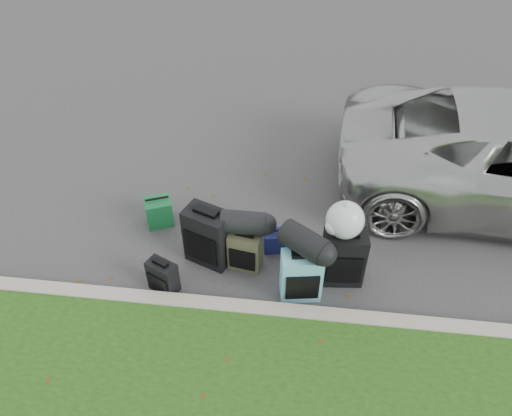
# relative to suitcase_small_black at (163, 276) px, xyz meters

# --- Properties ---
(ground) EXTENTS (120.00, 120.00, 0.00)m
(ground) POSITION_rel_suitcase_small_black_xyz_m (1.09, 0.75, -0.22)
(ground) COLOR #383535
(ground) RESTS_ON ground
(curb) EXTENTS (120.00, 0.18, 0.15)m
(curb) POSITION_rel_suitcase_small_black_xyz_m (1.09, -0.25, -0.14)
(curb) COLOR #9E937F
(curb) RESTS_ON ground
(suitcase_small_black) EXTENTS (0.40, 0.32, 0.43)m
(suitcase_small_black) POSITION_rel_suitcase_small_black_xyz_m (0.00, 0.00, 0.00)
(suitcase_small_black) COLOR black
(suitcase_small_black) RESTS_ON ground
(suitcase_large_black_left) EXTENTS (0.62, 0.50, 0.78)m
(suitcase_large_black_left) POSITION_rel_suitcase_small_black_xyz_m (0.44, 0.54, 0.17)
(suitcase_large_black_left) COLOR black
(suitcase_large_black_left) RESTS_ON ground
(suitcase_olive) EXTENTS (0.43, 0.31, 0.54)m
(suitcase_olive) POSITION_rel_suitcase_small_black_xyz_m (0.91, 0.47, 0.05)
(suitcase_olive) COLOR #383724
(suitcase_olive) RESTS_ON ground
(suitcase_teal) EXTENTS (0.50, 0.34, 0.66)m
(suitcase_teal) POSITION_rel_suitcase_small_black_xyz_m (1.60, 0.10, 0.11)
(suitcase_teal) COLOR teal
(suitcase_teal) RESTS_ON ground
(suitcase_large_black_right) EXTENTS (0.52, 0.34, 0.74)m
(suitcase_large_black_right) POSITION_rel_suitcase_small_black_xyz_m (2.08, 0.40, 0.15)
(suitcase_large_black_right) COLOR black
(suitcase_large_black_right) RESTS_ON ground
(tote_green) EXTENTS (0.42, 0.38, 0.39)m
(tote_green) POSITION_rel_suitcase_small_black_xyz_m (-0.34, 1.11, -0.02)
(tote_green) COLOR #176833
(tote_green) RESTS_ON ground
(tote_navy) EXTENTS (0.30, 0.26, 0.29)m
(tote_navy) POSITION_rel_suitcase_small_black_xyz_m (1.24, 0.80, -0.07)
(tote_navy) COLOR #171A52
(tote_navy) RESTS_ON ground
(duffel_left) EXTENTS (0.52, 0.28, 0.28)m
(duffel_left) POSITION_rel_suitcase_small_black_xyz_m (0.88, 0.53, 0.46)
(duffel_left) COLOR black
(duffel_left) RESTS_ON suitcase_olive
(duffel_right) EXTENTS (0.61, 0.55, 0.30)m
(duffel_right) POSITION_rel_suitcase_small_black_xyz_m (1.60, 0.18, 0.59)
(duffel_right) COLOR black
(duffel_right) RESTS_ON suitcase_teal
(trash_bag) EXTENTS (0.43, 0.43, 0.43)m
(trash_bag) POSITION_rel_suitcase_small_black_xyz_m (2.03, 0.42, 0.74)
(trash_bag) COLOR silver
(trash_bag) RESTS_ON suitcase_large_black_right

